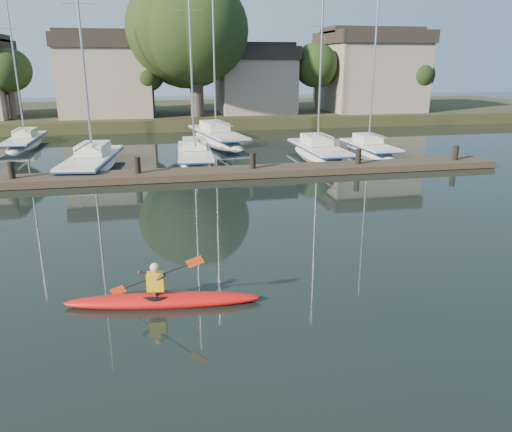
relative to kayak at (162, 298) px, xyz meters
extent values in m
plane|color=black|center=(2.14, 0.20, -0.19)|extent=(160.00, 160.00, 0.00)
ellipsoid|color=red|center=(0.03, 0.00, -0.08)|extent=(4.98, 1.31, 0.37)
cylinder|color=black|center=(-0.13, 0.02, 0.04)|extent=(0.83, 0.83, 0.10)
imported|color=#2C272A|center=(-0.13, 0.02, 0.43)|extent=(0.31, 0.42, 1.07)
cube|color=gold|center=(-0.13, 0.02, 0.44)|extent=(0.45, 0.36, 0.44)
sphere|color=#DBAC89|center=(-0.13, 0.02, 0.82)|extent=(0.24, 0.24, 0.24)
cube|color=#413325|center=(2.14, 14.20, 0.01)|extent=(34.00, 2.00, 0.35)
cylinder|color=black|center=(-6.86, 14.20, 0.11)|extent=(0.32, 0.32, 1.80)
cylinder|color=black|center=(-0.86, 14.20, 0.11)|extent=(0.32, 0.32, 1.80)
cylinder|color=black|center=(5.14, 14.20, 0.11)|extent=(0.32, 0.32, 1.80)
cylinder|color=black|center=(11.14, 14.20, 0.11)|extent=(0.32, 0.32, 1.80)
cylinder|color=black|center=(17.14, 14.20, 0.11)|extent=(0.32, 0.32, 1.80)
ellipsoid|color=white|center=(-3.52, 18.03, -0.57)|extent=(3.51, 9.51, 2.07)
cube|color=white|center=(-3.52, 18.03, 0.41)|extent=(3.18, 7.83, 0.15)
cube|color=navy|center=(-3.52, 18.03, 0.32)|extent=(3.29, 8.03, 0.09)
cube|color=silver|center=(-3.45, 18.58, 0.81)|extent=(1.86, 2.78, 0.60)
cylinder|color=#9EA0A5|center=(-3.49, 18.31, 7.02)|extent=(0.13, 0.13, 13.10)
cylinder|color=#9EA0A5|center=(-3.71, 16.65, 1.28)|extent=(0.56, 3.51, 0.09)
cylinder|color=#9EA0A5|center=(-3.49, 18.31, 8.59)|extent=(1.74, 0.27, 0.03)
ellipsoid|color=white|center=(2.47, 19.30, -0.54)|extent=(2.60, 9.11, 1.90)
cube|color=white|center=(2.47, 19.30, 0.36)|extent=(2.41, 7.49, 0.14)
cube|color=navy|center=(2.47, 19.30, 0.28)|extent=(2.50, 7.67, 0.08)
cube|color=silver|center=(2.50, 19.84, 0.73)|extent=(1.54, 2.60, 0.55)
cylinder|color=#9EA0A5|center=(2.49, 19.57, 6.92)|extent=(0.12, 0.12, 13.02)
cylinder|color=#9EA0A5|center=(2.40, 17.95, 1.16)|extent=(0.27, 3.42, 0.08)
cylinder|color=#9EA0A5|center=(2.49, 19.57, 8.48)|extent=(1.60, 0.12, 0.03)
ellipsoid|color=white|center=(10.45, 18.96, -0.56)|extent=(2.44, 8.56, 2.02)
cube|color=white|center=(10.45, 18.96, 0.39)|extent=(2.29, 7.03, 0.15)
cube|color=navy|center=(10.45, 18.96, 0.31)|extent=(2.38, 7.20, 0.09)
cube|color=silver|center=(10.43, 19.47, 0.79)|extent=(1.55, 2.42, 0.59)
cylinder|color=#9EA0A5|center=(10.44, 19.21, 6.30)|extent=(0.13, 0.13, 11.70)
cylinder|color=#9EA0A5|center=(10.48, 17.68, 1.24)|extent=(0.16, 3.23, 0.09)
cylinder|color=#9EA0A5|center=(10.44, 19.21, 7.70)|extent=(1.70, 0.07, 0.03)
ellipsoid|color=white|center=(14.11, 19.30, -0.54)|extent=(2.29, 6.98, 1.88)
cube|color=white|center=(14.11, 19.30, 0.35)|extent=(2.15, 5.73, 0.14)
cube|color=navy|center=(14.11, 19.30, 0.27)|extent=(2.23, 5.87, 0.08)
cube|color=silver|center=(14.10, 19.71, 0.72)|extent=(1.44, 1.98, 0.54)
cylinder|color=#9EA0A5|center=(14.11, 19.51, 5.34)|extent=(0.12, 0.12, 9.88)
cylinder|color=#9EA0A5|center=(14.15, 18.26, 1.14)|extent=(0.16, 2.63, 0.08)
cylinder|color=#9EA0A5|center=(14.11, 19.51, 6.53)|extent=(1.58, 0.08, 0.03)
ellipsoid|color=white|center=(-9.22, 27.48, -0.52)|extent=(2.00, 8.35, 1.76)
cube|color=white|center=(-9.22, 27.48, 0.32)|extent=(1.90, 6.85, 0.13)
cube|color=navy|center=(-9.22, 27.48, 0.24)|extent=(1.98, 7.01, 0.07)
cube|color=silver|center=(-9.22, 27.98, 0.66)|extent=(1.31, 2.34, 0.51)
cylinder|color=#9EA0A5|center=(-9.22, 27.73, 6.38)|extent=(0.11, 0.11, 12.04)
cylinder|color=#9EA0A5|center=(-9.23, 26.23, 1.06)|extent=(0.10, 3.17, 0.07)
cylinder|color=#9EA0A5|center=(-9.22, 27.73, 7.83)|extent=(1.48, 0.04, 0.03)
ellipsoid|color=white|center=(4.88, 27.00, -0.58)|extent=(4.23, 11.42, 2.13)
cube|color=white|center=(4.88, 27.00, 0.42)|extent=(3.78, 9.42, 0.16)
cube|color=navy|center=(4.88, 27.00, 0.33)|extent=(3.90, 9.66, 0.09)
cube|color=silver|center=(4.76, 27.66, 0.84)|extent=(2.08, 3.35, 0.62)
cylinder|color=#9EA0A5|center=(4.82, 27.33, 8.31)|extent=(0.13, 0.13, 15.66)
cylinder|color=#9EA0A5|center=(5.16, 25.34, 1.32)|extent=(0.82, 4.20, 0.09)
cube|color=#2E381C|center=(2.14, 44.20, 0.31)|extent=(90.00, 24.00, 1.00)
cube|color=gray|center=(-3.86, 38.20, 3.81)|extent=(8.00, 8.00, 6.00)
cube|color=#2A221E|center=(-3.86, 38.20, 7.41)|extent=(8.40, 8.40, 1.20)
cube|color=gray|center=(10.14, 38.20, 3.31)|extent=(7.00, 7.00, 5.00)
cube|color=#2A221E|center=(10.14, 38.20, 6.41)|extent=(7.35, 7.35, 1.20)
cube|color=gray|center=(22.14, 38.20, 4.06)|extent=(9.00, 9.00, 6.50)
cube|color=#2A221E|center=(22.14, 38.20, 7.91)|extent=(9.45, 9.45, 1.20)
cylinder|color=#524842|center=(4.14, 35.20, 3.31)|extent=(1.20, 1.20, 5.00)
sphere|color=black|center=(4.14, 35.20, 8.31)|extent=(8.50, 8.50, 8.50)
cylinder|color=#524842|center=(-11.86, 36.20, 2.31)|extent=(0.48, 0.48, 3.00)
sphere|color=black|center=(-11.86, 36.20, 4.81)|extent=(3.40, 3.40, 3.40)
cylinder|color=#524842|center=(0.14, 35.70, 2.21)|extent=(0.38, 0.38, 2.80)
sphere|color=black|center=(0.14, 35.70, 4.41)|extent=(2.72, 2.72, 2.72)
cylinder|color=#524842|center=(16.14, 36.70, 2.41)|extent=(0.50, 0.50, 3.20)
sphere|color=black|center=(16.14, 36.70, 5.06)|extent=(3.57, 3.57, 3.57)
cylinder|color=#524842|center=(26.14, 35.20, 2.11)|extent=(0.41, 0.41, 2.60)
sphere|color=black|center=(26.14, 35.20, 4.26)|extent=(2.89, 2.89, 2.89)
camera|label=1|loc=(0.03, -11.55, 5.65)|focal=35.00mm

